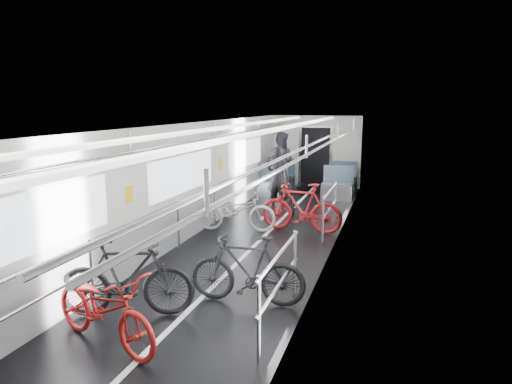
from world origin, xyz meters
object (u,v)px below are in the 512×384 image
(bike_left_mid, at_px, (126,278))
(bike_left_far, at_px, (236,210))
(bike_right_near, at_px, (247,269))
(bike_right_far, at_px, (301,207))
(bike_aisle, at_px, (291,196))
(person_standing, at_px, (278,178))
(bike_left_near, at_px, (104,308))
(person_seated, at_px, (281,162))

(bike_left_mid, xyz_separation_m, bike_left_far, (-0.03, 4.35, -0.07))
(bike_right_near, xyz_separation_m, bike_right_far, (-0.02, 3.85, 0.05))
(bike_right_near, distance_m, bike_aisle, 5.71)
(bike_left_mid, relative_size, person_standing, 1.05)
(bike_left_near, xyz_separation_m, bike_right_near, (1.22, 1.58, 0.04))
(person_seated, bearing_deg, bike_left_near, 105.57)
(person_standing, height_order, person_seated, person_seated)
(bike_right_near, height_order, person_seated, person_seated)
(bike_left_mid, bearing_deg, person_standing, -21.91)
(bike_left_near, distance_m, person_standing, 7.37)
(person_standing, bearing_deg, bike_left_near, 92.22)
(bike_left_near, xyz_separation_m, person_standing, (0.18, 7.36, 0.38))
(bike_left_far, height_order, person_seated, person_seated)
(bike_left_near, bearing_deg, person_seated, 21.41)
(person_standing, xyz_separation_m, person_seated, (-0.53, 2.38, 0.11))
(person_seated, bearing_deg, bike_aisle, 123.56)
(person_standing, bearing_deg, bike_left_far, 84.06)
(bike_left_near, distance_m, bike_right_near, 2.00)
(person_standing, bearing_deg, bike_left_mid, 90.54)
(bike_left_far, bearing_deg, bike_left_near, 173.97)
(bike_right_near, bearing_deg, bike_right_far, 177.18)
(bike_left_mid, bearing_deg, person_seated, -17.71)
(bike_right_far, xyz_separation_m, person_standing, (-1.02, 1.93, 0.30))
(bike_right_far, relative_size, person_standing, 1.08)
(bike_left_near, height_order, person_seated, person_seated)
(bike_right_far, bearing_deg, bike_left_far, -70.88)
(bike_left_near, bearing_deg, bike_right_far, 6.90)
(bike_left_mid, relative_size, person_seated, 0.93)
(bike_left_mid, bearing_deg, bike_left_far, -18.48)
(bike_right_near, relative_size, person_seated, 0.87)
(bike_left_far, distance_m, bike_aisle, 2.30)
(bike_left_far, distance_m, bike_right_far, 1.45)
(bike_left_mid, distance_m, bike_right_far, 4.89)
(bike_right_far, distance_m, person_standing, 2.20)
(bike_right_near, height_order, bike_aisle, bike_right_near)
(bike_left_near, height_order, bike_right_far, bike_right_far)
(bike_aisle, bearing_deg, bike_left_far, -127.86)
(bike_right_near, xyz_separation_m, person_standing, (-1.04, 5.78, 0.35))
(bike_left_mid, distance_m, bike_left_far, 4.35)
(bike_right_near, bearing_deg, bike_aisle, -176.44)
(bike_left_near, distance_m, person_seated, 9.76)
(bike_left_far, bearing_deg, bike_left_mid, 172.04)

